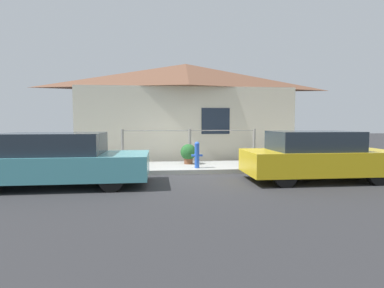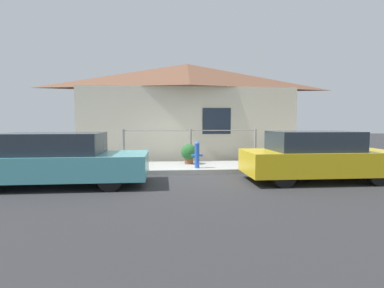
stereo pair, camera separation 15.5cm
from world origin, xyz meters
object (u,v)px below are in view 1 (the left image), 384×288
Objects in this scene: potted_plant_by_fence at (83,156)px; potted_plant_corner at (256,155)px; car_left at (59,160)px; car_right at (316,156)px; potted_plant_near_hydrant at (188,153)px; fire_hydrant at (197,154)px.

potted_plant_by_fence is 5.98m from potted_plant_corner.
car_left is 7.65× the size of potted_plant_by_fence.
potted_plant_near_hydrant is (-3.21, 2.63, -0.14)m from car_right.
potted_plant_corner is at bearing 25.54° from car_left.
potted_plant_near_hydrant reaches higher than potted_plant_by_fence.
potted_plant_corner is (2.29, 1.23, -0.17)m from fire_hydrant.
potted_plant_near_hydrant is at bearing 140.41° from car_right.
potted_plant_near_hydrant is (3.42, 2.63, -0.13)m from car_left.
potted_plant_near_hydrant is at bearing 101.14° from fire_hydrant.
car_right reaches higher than car_left.
car_left is 6.58m from potted_plant_corner.
fire_hydrant is at bearing 24.22° from car_left.
car_left is at bearing -153.73° from potted_plant_corner.
potted_plant_corner is (-0.74, 2.91, -0.26)m from car_right.
potted_plant_corner is at bearing 28.30° from fire_hydrant.
potted_plant_by_fence is (-3.49, -0.15, -0.06)m from potted_plant_near_hydrant.
car_right reaches higher than potted_plant_near_hydrant.
potted_plant_by_fence is at bearing -177.50° from potted_plant_near_hydrant.
fire_hydrant is (3.61, 1.68, -0.08)m from car_left.
fire_hydrant is (-3.03, 1.68, -0.09)m from car_right.
potted_plant_corner is at bearing 4.18° from potted_plant_by_fence.
car_right is at bearing -39.26° from potted_plant_near_hydrant.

